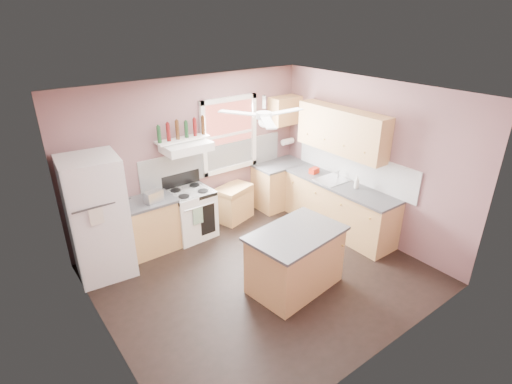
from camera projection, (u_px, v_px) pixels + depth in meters
floor at (263, 275)px, 6.04m from camera, size 4.50×4.50×0.00m
ceiling at (264, 95)px, 4.91m from camera, size 4.50×4.50×0.00m
wall_back at (192, 155)px, 6.95m from camera, size 4.50×0.05×2.70m
wall_right at (370, 160)px, 6.72m from camera, size 0.05×4.00×2.70m
wall_left at (95, 249)px, 4.23m from camera, size 0.05×4.00×2.70m
backsplash_back at (216, 160)px, 7.24m from camera, size 2.90×0.03×0.55m
backsplash_right at (353, 165)px, 6.99m from camera, size 0.03×2.60×0.55m
window_view at (229, 135)px, 7.22m from camera, size 1.00×0.02×1.20m
window_frame at (230, 135)px, 7.20m from camera, size 1.16×0.07×1.36m
refrigerator at (98, 218)px, 5.76m from camera, size 0.86×0.84×1.85m
base_cabinet_left at (148, 227)px, 6.52m from camera, size 0.90×0.60×0.86m
counter_left at (145, 202)px, 6.33m from camera, size 0.92×0.62×0.04m
toaster at (154, 196)px, 6.26m from camera, size 0.31×0.22×0.18m
stove at (191, 213)px, 6.94m from camera, size 0.75×0.67×0.86m
range_hood at (186, 147)px, 6.51m from camera, size 0.78×0.50×0.14m
bottle_shelf at (183, 139)px, 6.55m from camera, size 0.90×0.26×0.03m
cart at (234, 203)px, 7.54m from camera, size 0.77×0.62×0.67m
base_cabinet_corner at (279, 185)px, 8.05m from camera, size 1.00×0.60×0.86m
base_cabinet_right at (338, 208)px, 7.15m from camera, size 0.60×2.20×0.86m
counter_corner at (280, 164)px, 7.87m from camera, size 1.02×0.62×0.04m
counter_right at (340, 185)px, 6.95m from camera, size 0.62×2.22×0.04m
sink at (332, 180)px, 7.09m from camera, size 0.55×0.45×0.03m
faucet at (338, 174)px, 7.15m from camera, size 0.03×0.03×0.14m
upper_cabinet_right at (342, 131)px, 6.80m from camera, size 0.33×1.80×0.76m
upper_cabinet_corner at (285, 110)px, 7.64m from camera, size 0.60×0.33×0.52m
paper_towel at (288, 141)px, 8.00m from camera, size 0.26×0.12×0.12m
island at (295, 261)px, 5.63m from camera, size 1.34×0.94×0.86m
island_top at (296, 233)px, 5.45m from camera, size 1.42×1.02×0.04m
ceiling_fan_hub at (264, 115)px, 5.02m from camera, size 0.20×0.20×0.08m
soap_bottle at (357, 182)px, 6.72m from camera, size 0.11×0.11×0.23m
red_caddy at (314, 171)px, 7.37m from camera, size 0.20×0.15×0.10m
wine_bottles at (182, 130)px, 6.49m from camera, size 0.86×0.06×0.31m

